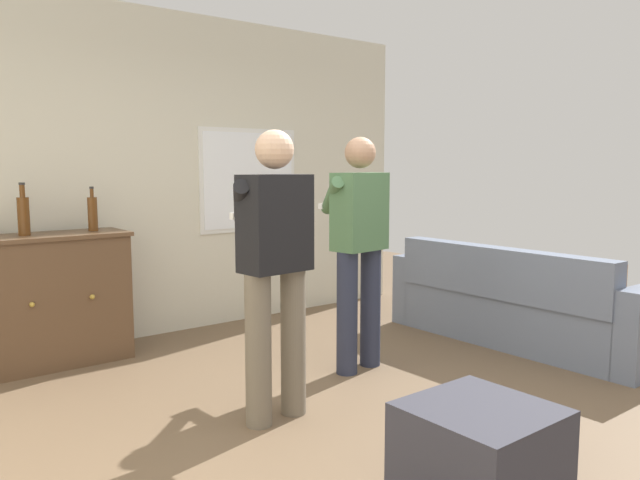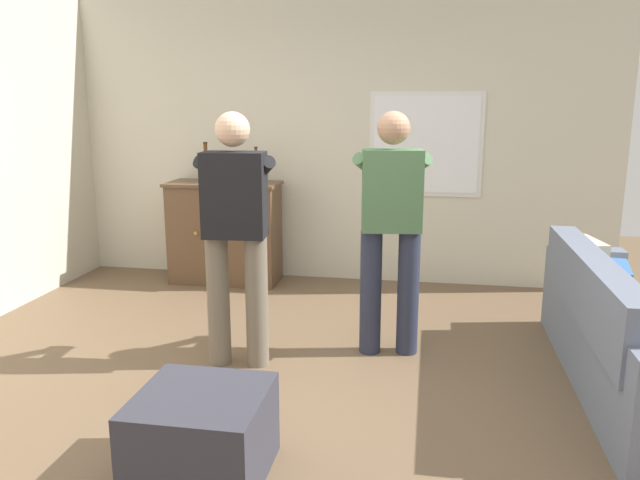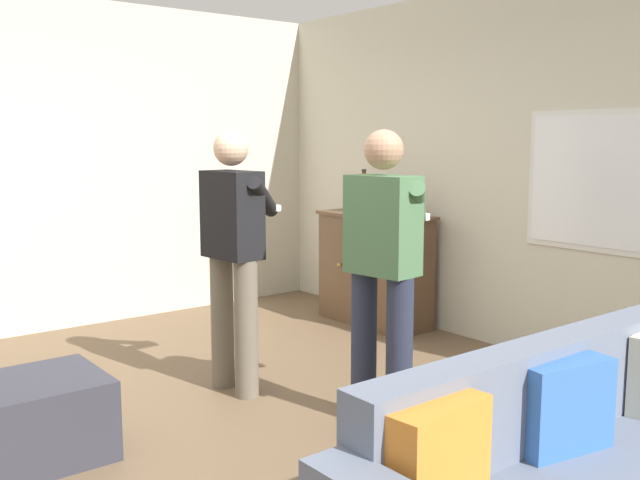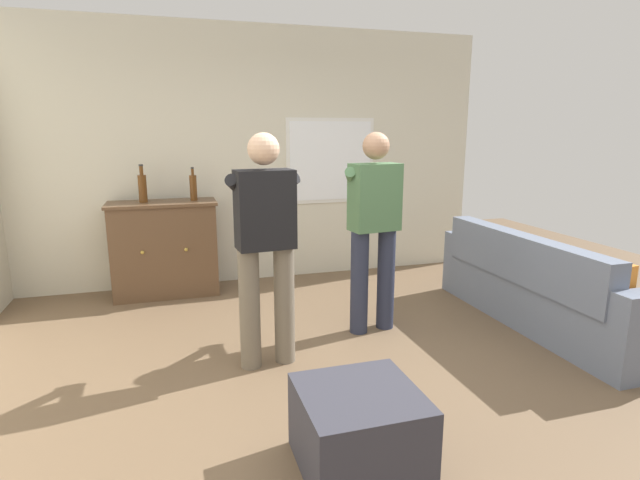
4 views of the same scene
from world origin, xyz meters
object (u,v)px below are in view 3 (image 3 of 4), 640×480
couch (569,474)px  ottoman (43,417)px  person_standing_right (384,263)px  person_standing_left (234,249)px  bottle_liquor_amber (404,200)px  bottle_wine_green (364,195)px  sideboard_cabinet (375,269)px

couch → ottoman: couch is taller
ottoman → person_standing_right: bearing=65.5°
person_standing_left → bottle_liquor_amber: bearing=101.7°
bottle_liquor_amber → person_standing_left: 1.94m
bottle_wine_green → ottoman: (1.11, -3.18, -0.92)m
bottle_liquor_amber → couch: bearing=-33.5°
sideboard_cabinet → bottle_liquor_amber: (0.32, 0.03, 0.63)m
person_standing_right → bottle_liquor_amber: bearing=132.1°
couch → sideboard_cabinet: sideboard_cabinet is taller
ottoman → person_standing_left: (-0.22, 1.29, 0.73)m
couch → sideboard_cabinet: (-3.10, 1.81, 0.16)m
couch → ottoman: size_ratio=3.81×
sideboard_cabinet → bottle_liquor_amber: 0.70m
sideboard_cabinet → person_standing_left: (0.71, -1.87, 0.45)m
couch → person_standing_right: bearing=167.2°
ottoman → couch: bearing=31.9°
sideboard_cabinet → person_standing_right: 2.30m
sideboard_cabinet → bottle_liquor_amber: size_ratio=3.17×
couch → bottle_liquor_amber: bearing=146.5°
couch → person_standing_right: (-1.41, 0.32, 0.60)m
ottoman → bottle_liquor_amber: bearing=100.9°
sideboard_cabinet → person_standing_right: bearing=-41.3°
person_standing_left → ottoman: bearing=-80.2°
bottle_liquor_amber → ottoman: bearing=-79.1°
bottle_wine_green → ottoman: bottle_wine_green is taller
ottoman → person_standing_right: (0.76, 1.67, 0.73)m
sideboard_cabinet → ottoman: (0.93, -3.16, -0.28)m
sideboard_cabinet → bottle_wine_green: size_ratio=2.84×
bottle_liquor_amber → person_standing_right: (1.37, -1.52, -0.18)m
couch → person_standing_right: size_ratio=1.36×
sideboard_cabinet → couch: bearing=-30.3°
couch → person_standing_left: bearing=-178.7°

